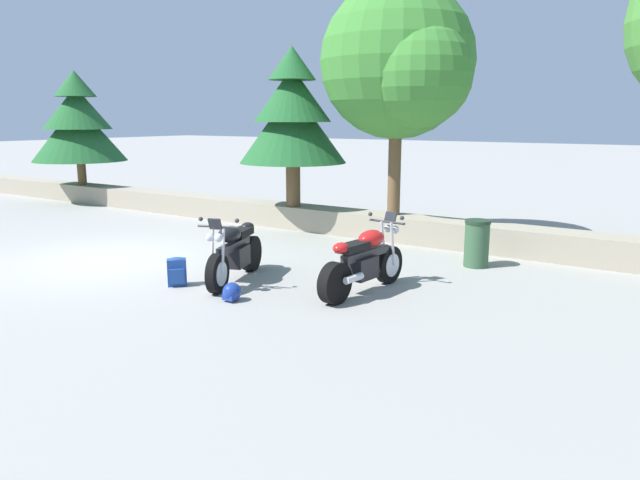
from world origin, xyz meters
TOP-DOWN VIEW (x-y plane):
  - ground_plane at (0.00, 0.00)m, footprint 120.00×120.00m
  - stone_wall at (0.00, 4.80)m, footprint 36.00×0.80m
  - motorcycle_black_near_left at (3.05, 0.22)m, footprint 0.95×2.00m
  - motorcycle_red_centre at (5.15, 0.85)m, footprint 0.67×2.07m
  - rider_backpack at (2.45, -0.50)m, footprint 0.35×0.35m
  - rider_helmet at (3.74, -0.63)m, footprint 0.28×0.28m
  - pine_tree_far_left at (-7.40, 4.69)m, footprint 2.89×2.89m
  - pine_tree_mid_left at (1.04, 4.62)m, footprint 2.55×2.55m
  - leafy_tree_mid_right at (3.78, 4.76)m, footprint 3.45×3.29m
  - trash_bin at (6.05, 3.41)m, footprint 0.46×0.46m

SIDE VIEW (x-z plane):
  - ground_plane at x=0.00m, z-range 0.00..0.00m
  - rider_helmet at x=3.74m, z-range 0.00..0.28m
  - rider_backpack at x=2.45m, z-range 0.01..0.48m
  - stone_wall at x=0.00m, z-range 0.00..0.55m
  - trash_bin at x=6.05m, z-range 0.00..0.86m
  - motorcycle_black_near_left at x=3.05m, z-range -0.10..1.07m
  - motorcycle_red_centre at x=5.15m, z-range -0.10..1.07m
  - pine_tree_far_left at x=-7.40m, z-range 0.71..4.28m
  - pine_tree_mid_left at x=1.04m, z-range 0.86..4.61m
  - leafy_tree_mid_right at x=3.78m, z-range 1.30..6.24m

